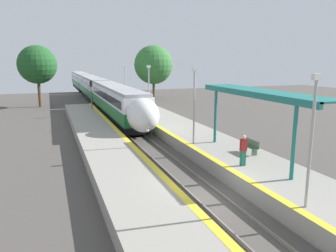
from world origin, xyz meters
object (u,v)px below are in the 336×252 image
(train, at_px, (93,87))
(lamppost_far, at_px, (149,88))
(railway_signal, at_px, (91,94))
(platform_bench, at_px, (251,146))
(lamppost_mid, at_px, (194,101))
(lamppost_farthest, at_px, (125,82))
(person_waiting, at_px, (243,150))
(lamppost_near, at_px, (312,133))

(train, bearing_deg, lamppost_far, -84.63)
(railway_signal, relative_size, lamppost_far, 0.81)
(platform_bench, height_order, lamppost_mid, lamppost_mid)
(lamppost_far, relative_size, lamppost_farthest, 1.00)
(train, xyz_separation_m, person_waiting, (2.88, -41.63, -0.40))
(railway_signal, distance_m, lamppost_mid, 20.49)
(platform_bench, xyz_separation_m, lamppost_farthest, (-2.38, 25.60, 2.60))
(train, distance_m, lamppost_farthest, 14.34)
(lamppost_near, bearing_deg, lamppost_far, 90.00)
(lamppost_mid, relative_size, lamppost_far, 1.00)
(person_waiting, bearing_deg, platform_bench, 47.11)
(person_waiting, bearing_deg, railway_signal, 101.52)
(railway_signal, distance_m, lamppost_near, 31.30)
(lamppost_farthest, bearing_deg, lamppost_far, -90.00)
(person_waiting, bearing_deg, lamppost_mid, 95.41)
(lamppost_mid, height_order, lamppost_farthest, same)
(person_waiting, relative_size, lamppost_mid, 0.33)
(railway_signal, bearing_deg, lamppost_farthest, 24.53)
(lamppost_mid, height_order, lamppost_far, same)
(lamppost_mid, relative_size, lamppost_farthest, 1.00)
(person_waiting, xyz_separation_m, lamppost_far, (-0.53, 16.58, 2.13))
(platform_bench, relative_size, railway_signal, 0.33)
(person_waiting, bearing_deg, train, 93.96)
(railway_signal, xyz_separation_m, lamppost_far, (4.66, -8.89, 1.32))
(train, height_order, lamppost_near, lamppost_near)
(platform_bench, xyz_separation_m, person_waiting, (-1.86, -2.00, 0.47))
(train, bearing_deg, lamppost_mid, -86.26)
(person_waiting, xyz_separation_m, lamppost_farthest, (-0.53, 27.60, 2.13))
(railway_signal, distance_m, lamppost_farthest, 5.29)
(train, relative_size, lamppost_far, 12.26)
(railway_signal, bearing_deg, platform_bench, -73.28)
(platform_bench, distance_m, lamppost_farthest, 25.84)
(lamppost_mid, bearing_deg, platform_bench, -56.21)
(platform_bench, relative_size, person_waiting, 0.81)
(platform_bench, xyz_separation_m, lamppost_mid, (-2.38, 3.56, 2.60))
(platform_bench, distance_m, lamppost_far, 15.00)
(lamppost_mid, bearing_deg, person_waiting, -84.59)
(lamppost_near, relative_size, lamppost_mid, 1.00)
(person_waiting, xyz_separation_m, railway_signal, (-5.19, 25.47, 0.81))
(platform_bench, bearing_deg, lamppost_farthest, 95.32)
(platform_bench, xyz_separation_m, lamppost_near, (-2.38, -7.46, 2.60))
(lamppost_mid, bearing_deg, railway_signal, 103.19)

